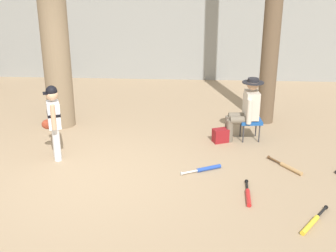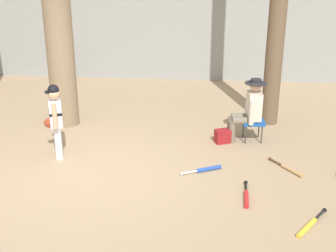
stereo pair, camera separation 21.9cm
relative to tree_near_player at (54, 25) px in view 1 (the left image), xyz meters
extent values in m
plane|color=#9E8466|center=(1.13, -2.31, -2.05)|extent=(60.00, 60.00, 0.00)
cube|color=gray|center=(1.13, 3.92, -0.74)|extent=(18.00, 0.36, 2.62)
cylinder|color=#7F6B51|center=(0.00, 0.00, 0.36)|extent=(0.54, 0.54, 4.83)
cone|color=#7F6B51|center=(0.00, 0.00, -2.05)|extent=(0.88, 0.88, 0.33)
cone|color=brown|center=(4.22, 0.45, -2.05)|extent=(0.53, 0.53, 0.21)
cylinder|color=white|center=(0.41, -1.70, -1.76)|extent=(0.12, 0.12, 0.58)
cylinder|color=white|center=(0.34, -1.53, -1.76)|extent=(0.12, 0.12, 0.58)
cube|color=white|center=(0.38, -1.62, -1.25)|extent=(0.29, 0.35, 0.44)
cube|color=black|center=(0.38, -1.62, -1.23)|extent=(0.31, 0.36, 0.05)
sphere|color=tan|center=(0.38, -1.62, -0.90)|extent=(0.20, 0.20, 0.20)
sphere|color=black|center=(0.38, -1.62, -0.84)|extent=(0.19, 0.19, 0.19)
cube|color=black|center=(0.29, -1.65, -0.87)|extent=(0.14, 0.17, 0.02)
cylinder|color=tan|center=(0.44, -1.85, -1.21)|extent=(0.10, 0.10, 0.42)
cylinder|color=tan|center=(0.26, -1.43, -1.33)|extent=(0.10, 0.10, 0.40)
ellipsoid|color=#933823|center=(0.20, -1.44, -1.49)|extent=(0.25, 0.19, 0.18)
cube|color=#194C9E|center=(3.79, -0.56, -1.67)|extent=(0.43, 0.43, 0.06)
cylinder|color=#333338|center=(3.65, -0.72, -1.86)|extent=(0.02, 0.02, 0.38)
cylinder|color=#333338|center=(3.63, -0.42, -1.86)|extent=(0.02, 0.02, 0.38)
cylinder|color=#333338|center=(3.95, -0.70, -1.86)|extent=(0.02, 0.02, 0.38)
cylinder|color=#333338|center=(3.93, -0.40, -1.86)|extent=(0.02, 0.02, 0.38)
cylinder|color=#6B6051|center=(3.40, -0.69, -1.84)|extent=(0.13, 0.13, 0.43)
cylinder|color=#6B6051|center=(3.38, -0.49, -1.84)|extent=(0.13, 0.13, 0.43)
cylinder|color=#6B6051|center=(3.60, -0.67, -1.62)|extent=(0.41, 0.18, 0.15)
cylinder|color=#6B6051|center=(3.58, -0.47, -1.62)|extent=(0.41, 0.18, 0.15)
cube|color=beige|center=(3.79, -0.56, -1.36)|extent=(0.27, 0.38, 0.52)
cylinder|color=beige|center=(3.73, -0.78, -1.42)|extent=(0.10, 0.10, 0.46)
cylinder|color=beige|center=(3.69, -0.35, -1.42)|extent=(0.10, 0.10, 0.46)
sphere|color=tan|center=(3.79, -0.56, -0.96)|extent=(0.22, 0.22, 0.22)
cylinder|color=#232328|center=(3.79, -0.56, -0.93)|extent=(0.40, 0.40, 0.02)
cylinder|color=#232328|center=(3.79, -0.56, -0.90)|extent=(0.20, 0.20, 0.09)
cube|color=maroon|center=(3.26, -0.72, -1.92)|extent=(0.38, 0.30, 0.26)
cylinder|color=tan|center=(4.33, -1.86, -2.02)|extent=(0.31, 0.41, 0.07)
cylinder|color=brown|center=(4.11, -1.55, -2.02)|extent=(0.20, 0.26, 0.03)
cylinder|color=brown|center=(4.03, -1.43, -2.02)|extent=(0.06, 0.05, 0.06)
cylinder|color=#2347AD|center=(2.98, -1.92, -2.02)|extent=(0.41, 0.25, 0.07)
cylinder|color=silver|center=(2.67, -2.08, -2.02)|extent=(0.27, 0.16, 0.03)
cylinder|color=silver|center=(2.54, -2.14, -2.02)|extent=(0.04, 0.06, 0.06)
cylinder|color=red|center=(3.53, -2.84, -2.02)|extent=(0.09, 0.43, 0.07)
cylinder|color=black|center=(3.55, -2.48, -2.02)|extent=(0.05, 0.29, 0.03)
cylinder|color=black|center=(3.55, -2.34, -2.02)|extent=(0.06, 0.02, 0.06)
cylinder|color=yellow|center=(4.25, -3.49, -2.02)|extent=(0.33, 0.43, 0.07)
cylinder|color=black|center=(4.48, -3.17, -2.02)|extent=(0.21, 0.28, 0.03)
cylinder|color=black|center=(4.57, -3.04, -2.02)|extent=(0.06, 0.05, 0.06)
camera|label=1|loc=(2.70, -8.51, 1.24)|focal=47.64mm
camera|label=2|loc=(2.92, -8.49, 1.24)|focal=47.64mm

